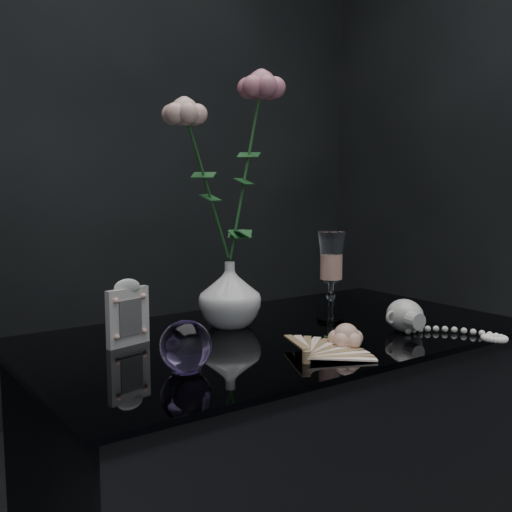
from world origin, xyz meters
TOP-DOWN VIEW (x-y plane):
  - table at (0.00, 0.05)m, footprint 1.05×0.58m
  - vase at (-0.06, 0.15)m, footprint 0.14×0.14m
  - wine_glass at (0.15, 0.07)m, footprint 0.06×0.06m
  - picture_frame at (-0.30, 0.14)m, footprint 0.11×0.10m
  - paperweight at (-0.29, -0.07)m, footprint 0.11×0.11m
  - paper_fan at (-0.10, -0.15)m, footprint 0.27×0.22m
  - loose_rose at (0.02, -0.13)m, footprint 0.15×0.17m
  - pearl_jar at (0.22, -0.09)m, footprint 0.28×0.29m
  - roses at (-0.06, 0.15)m, footprint 0.29×0.12m

SIDE VIEW (x-z plane):
  - table at x=0.00m, z-range 0.00..0.76m
  - paper_fan at x=-0.10m, z-range 0.76..0.79m
  - loose_rose at x=0.02m, z-range 0.76..0.81m
  - pearl_jar at x=0.22m, z-range 0.76..0.83m
  - paperweight at x=-0.29m, z-range 0.76..0.85m
  - picture_frame at x=-0.30m, z-range 0.76..0.89m
  - vase at x=-0.06m, z-range 0.76..0.90m
  - wine_glass at x=0.15m, z-range 0.76..0.97m
  - roses at x=-0.06m, z-range 0.89..1.35m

